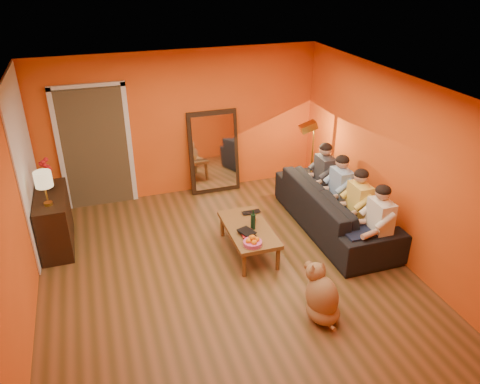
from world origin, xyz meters
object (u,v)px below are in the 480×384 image
object	(u,v)px
laptop	(252,214)
person_mid_right	(340,191)
vase	(49,183)
wine_bottle	(253,220)
person_far_left	(379,224)
table_lamp	(45,189)
dog	(322,293)
coffee_table	(248,240)
sideboard	(54,221)
person_mid_left	(358,207)
floor_lamp	(312,162)
sofa	(335,208)
person_far_right	(324,177)
mirror_frame	(214,152)
tumbler	(254,220)

from	to	relation	value
laptop	person_mid_right	bearing A→B (deg)	-2.31
vase	wine_bottle	bearing A→B (deg)	-26.93
person_far_left	vase	distance (m)	4.88
table_lamp	person_far_left	xyz separation A→B (m)	(4.37, -1.59, -0.49)
vase	dog	bearing A→B (deg)	-43.78
coffee_table	wine_bottle	size ratio (longest dim) A/B	3.94
sideboard	person_far_left	xyz separation A→B (m)	(4.37, -1.89, 0.18)
dog	wine_bottle	bearing A→B (deg)	80.48
person_mid_left	table_lamp	bearing A→B (deg)	166.58
sideboard	dog	bearing A→B (deg)	-41.26
floor_lamp	laptop	bearing A→B (deg)	-141.50
wine_bottle	vase	world-z (taller)	vase
sofa	person_mid_right	size ratio (longest dim) A/B	2.10
person_far_left	person_far_right	world-z (taller)	same
sofa	person_far_right	size ratio (longest dim) A/B	2.10
person_mid_left	person_far_right	size ratio (longest dim) A/B	1.00
sofa	table_lamp	bearing A→B (deg)	82.05
mirror_frame	person_far_right	distance (m)	2.07
mirror_frame	floor_lamp	size ratio (longest dim) A/B	1.06
sofa	person_far_left	distance (m)	1.04
tumbler	sofa	bearing A→B (deg)	3.55
sofa	person_far_right	distance (m)	0.70
sideboard	wine_bottle	xyz separation A→B (m)	(2.76, -1.15, 0.15)
mirror_frame	person_far_right	xyz separation A→B (m)	(1.58, -1.32, -0.15)
sofa	person_far_left	size ratio (longest dim) A/B	2.10
floor_lamp	vase	distance (m)	4.35
person_mid_right	tumbler	size ratio (longest dim) A/B	12.84
person_far_left	tumbler	bearing A→B (deg)	149.42
table_lamp	laptop	world-z (taller)	table_lamp
person_mid_right	vase	bearing A→B (deg)	166.58
floor_lamp	sofa	bearing A→B (deg)	-89.57
coffee_table	laptop	world-z (taller)	laptop
laptop	coffee_table	bearing A→B (deg)	-117.89
dog	person_mid_right	world-z (taller)	person_mid_right
table_lamp	wine_bottle	size ratio (longest dim) A/B	1.65
sideboard	sofa	world-z (taller)	sideboard
table_lamp	person_mid_left	bearing A→B (deg)	-13.42
person_far_left	coffee_table	bearing A→B (deg)	154.53
person_mid_left	floor_lamp	bearing A→B (deg)	91.12
mirror_frame	sideboard	bearing A→B (deg)	-158.84
coffee_table	sofa	bearing A→B (deg)	8.30
coffee_table	dog	bearing A→B (deg)	-76.15
coffee_table	tumbler	size ratio (longest dim) A/B	12.84
dog	person_mid_left	xyz separation A→B (m)	(1.29, 1.36, 0.25)
tumbler	laptop	xyz separation A→B (m)	(0.06, 0.23, -0.03)
sideboard	person_mid_right	size ratio (longest dim) A/B	0.97
dog	wine_bottle	distance (m)	1.60
person_mid_right	tumbler	world-z (taller)	person_mid_right
laptop	mirror_frame	bearing A→B (deg)	92.34
table_lamp	person_far_right	world-z (taller)	table_lamp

